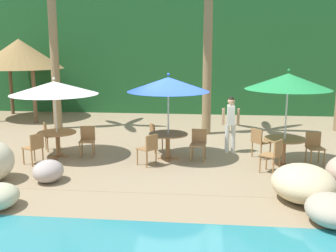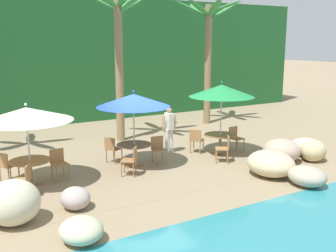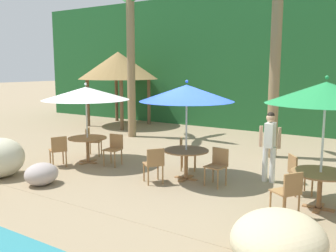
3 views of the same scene
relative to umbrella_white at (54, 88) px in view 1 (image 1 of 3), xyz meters
The scene contains 23 objects.
ground_plane 4.08m from the umbrella_white, ahead, with size 120.00×120.00×0.00m, color #937F60.
terrace_deck 4.08m from the umbrella_white, ahead, with size 18.00×5.20×0.01m.
foliage_backdrop 9.72m from the umbrella_white, 68.45° to the left, with size 28.00×2.40×6.00m.
rock_seawall 5.04m from the umbrella_white, 30.88° to the right, with size 16.69×3.25×0.99m.
umbrella_white is the anchor object (origin of this frame).
dining_table_white 1.39m from the umbrella_white, ahead, with size 1.10×1.10×0.74m.
chair_white_seaward 1.72m from the umbrella_white, 14.32° to the left, with size 0.48×0.48×0.87m.
chair_white_inland 1.72m from the umbrella_white, 127.37° to the left, with size 0.58×0.58×0.87m.
chair_white_left 1.72m from the umbrella_white, 111.89° to the right, with size 0.57×0.57×0.87m.
umbrella_blue 3.21m from the umbrella_white, ahead, with size 2.28×2.28×2.44m.
dining_table_blue 3.49m from the umbrella_white, ahead, with size 1.10×1.10×0.74m.
chair_blue_seaward 4.32m from the umbrella_white, ahead, with size 0.47×0.48×0.87m.
chair_blue_inland 3.25m from the umbrella_white, 17.44° to the left, with size 0.57×0.56×0.87m.
chair_blue_left 3.19m from the umbrella_white, 12.14° to the right, with size 0.59×0.59×0.87m.
umbrella_green 6.36m from the umbrella_white, ahead, with size 2.23×2.23×2.58m.
dining_table_green 6.51m from the umbrella_white, ahead, with size 1.10×1.10×0.74m.
chair_green_seaward 7.34m from the umbrella_white, ahead, with size 0.47×0.48×0.87m.
chair_green_inland 5.98m from the umbrella_white, ahead, with size 0.59×0.59×0.87m.
chair_green_left 6.21m from the umbrella_white, ahead, with size 0.59×0.59×0.87m.
palm_tree_nearest 4.65m from the umbrella_white, 111.22° to the left, with size 3.00×3.18×5.99m.
palm_tree_second 5.93m from the umbrella_white, 39.86° to the left, with size 3.26×3.42×5.91m.
palapa_hut 7.19m from the umbrella_white, 122.98° to the left, with size 3.73×3.73×3.47m.
waiter_in_white 5.18m from the umbrella_white, 11.48° to the left, with size 0.52×0.35×1.70m.
Camera 1 is at (0.75, -10.72, 3.15)m, focal length 42.46 mm.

